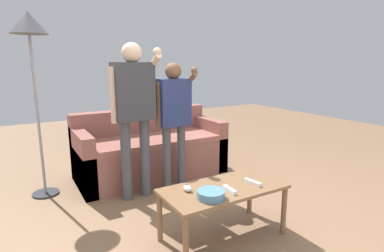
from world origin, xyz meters
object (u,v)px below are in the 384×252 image
Objects in this scene: floor_lamp at (29,36)px; game_remote_wand_far at (253,182)px; couch at (150,151)px; coffee_table at (224,194)px; player_left at (134,103)px; player_center at (174,112)px; game_remote_wand_near at (230,190)px; game_remote_nunchuk at (187,188)px; snack_bowl at (211,194)px.

floor_lamp reaches higher than game_remote_wand_far.
couch is 11.15× the size of game_remote_wand_far.
coffee_table is at bearing -92.09° from couch.
player_center is (0.45, -0.01, -0.12)m from player_left.
floor_lamp is 1.35× the size of player_center.
couch is 11.99× the size of game_remote_wand_near.
player_left is 0.47m from player_center.
game_remote_nunchuk reaches higher than coffee_table.
player_center reaches higher than game_remote_wand_far.
floor_lamp reaches higher than snack_bowl.
snack_bowl reaches higher than game_remote_nunchuk.
floor_lamp is at bearing 123.48° from game_remote_wand_near.
coffee_table is at bearing -95.81° from player_center.
snack_bowl is 0.22m from game_remote_nunchuk.
snack_bowl is (-0.21, -0.12, 0.09)m from coffee_table.
coffee_table is at bearing 30.17° from snack_bowl.
player_left is (0.85, -0.58, -0.67)m from floor_lamp.
player_left is at bearing -125.16° from couch.
floor_lamp is 2.59m from game_remote_wand_far.
coffee_table is 1.21m from player_center.
game_remote_nunchuk is 0.58× the size of game_remote_wand_near.
couch is at bearing 54.84° from player_left.
couch is at bearing 87.60° from game_remote_wand_near.
game_remote_nunchuk is 2.21m from floor_lamp.
snack_bowl is 0.11× the size of floor_lamp.
snack_bowl is at bearing -104.67° from player_center.
player_center is at bearing 84.19° from coffee_table.
couch is 0.83m from player_center.
snack_bowl is at bearing -66.62° from game_remote_nunchuk.
coffee_table is 1.32m from player_left.
game_remote_nunchuk is at bearing -87.43° from player_left.
game_remote_wand_near reaches higher than coffee_table.
snack_bowl is 1.36× the size of game_remote_wand_near.
game_remote_nunchuk is at bearing 147.91° from game_remote_wand_near.
floor_lamp is at bearing 119.23° from game_remote_nunchuk.
floor_lamp is 12.64× the size of game_remote_wand_near.
coffee_table is at bearing -15.37° from game_remote_nunchuk.
coffee_table is at bearing -72.97° from player_left.
floor_lamp is at bearing 155.45° from player_center.
couch is at bearing -0.58° from floor_lamp.
game_remote_nunchuk is at bearing 164.21° from game_remote_wand_far.
snack_bowl reaches higher than coffee_table.
snack_bowl is 0.13× the size of player_left.
player_center is at bearing -85.09° from couch.
player_left is (-0.05, 1.03, 0.56)m from game_remote_nunchuk.
game_remote_nunchuk is at bearing -102.52° from couch.
player_center is at bearing 68.23° from game_remote_nunchuk.
floor_lamp reaches higher than game_remote_wand_near.
floor_lamp is (-1.19, 1.69, 1.31)m from coffee_table.
game_remote_wand_near is at bearing -74.83° from player_left.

